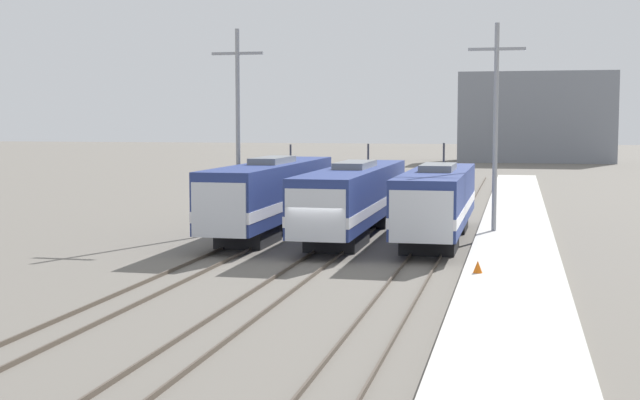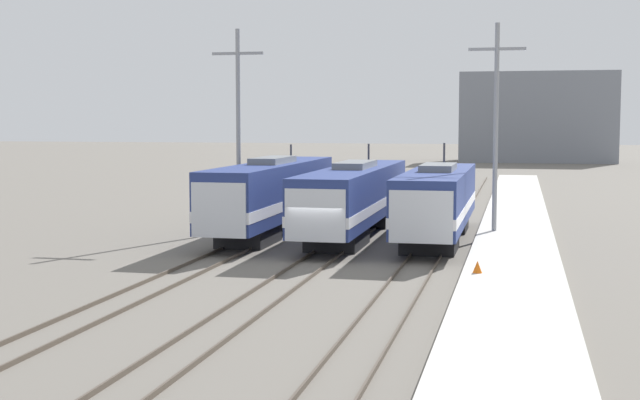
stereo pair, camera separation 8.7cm
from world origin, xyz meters
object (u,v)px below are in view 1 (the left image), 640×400
(locomotive_center, at_px, (354,198))
(locomotive_far_right, at_px, (437,202))
(catenary_tower_left, at_px, (238,123))
(traffic_cone, at_px, (478,267))
(catenary_tower_right, at_px, (496,124))
(locomotive_far_left, at_px, (270,195))

(locomotive_center, height_order, locomotive_far_right, locomotive_far_right)
(locomotive_far_right, bearing_deg, catenary_tower_left, 169.97)
(catenary_tower_left, bearing_deg, traffic_cone, -44.05)
(locomotive_center, relative_size, catenary_tower_left, 1.73)
(catenary_tower_right, bearing_deg, traffic_cone, -91.03)
(locomotive_center, distance_m, traffic_cone, 14.96)
(catenary_tower_left, bearing_deg, catenary_tower_right, 0.00)
(locomotive_center, height_order, catenary_tower_left, catenary_tower_left)
(locomotive_far_right, distance_m, traffic_cone, 12.19)
(locomotive_far_left, relative_size, locomotive_far_right, 1.12)
(locomotive_center, relative_size, catenary_tower_right, 1.73)
(locomotive_far_right, distance_m, catenary_tower_left, 12.52)
(catenary_tower_left, relative_size, catenary_tower_right, 1.00)
(locomotive_far_right, relative_size, catenary_tower_left, 1.44)
(locomotive_far_left, xyz_separation_m, catenary_tower_right, (12.30, 1.28, 3.99))
(locomotive_center, distance_m, catenary_tower_left, 8.13)
(locomotive_far_left, bearing_deg, catenary_tower_right, 5.94)
(locomotive_center, xyz_separation_m, catenary_tower_left, (-6.96, 0.94, 4.09))
(locomotive_center, bearing_deg, locomotive_far_right, -13.49)
(locomotive_far_left, bearing_deg, locomotive_far_right, -4.77)
(locomotive_center, height_order, traffic_cone, locomotive_center)
(locomotive_far_left, distance_m, catenary_tower_right, 13.00)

